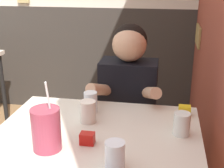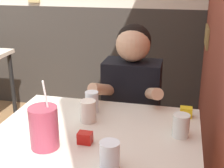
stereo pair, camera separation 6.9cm
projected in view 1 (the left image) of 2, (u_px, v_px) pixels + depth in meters
name	position (u px, v px, depth m)	size (l,w,h in m)	color
main_table	(94.00, 152.00, 1.38)	(0.93, 0.83, 0.74)	beige
person_seated	(128.00, 112.00, 1.94)	(0.42, 0.40, 1.15)	black
cocktail_pitcher	(46.00, 129.00, 1.25)	(0.12, 0.12, 0.30)	#99384C
glass_near_pitcher	(115.00, 155.00, 1.13)	(0.08, 0.08, 0.11)	silver
glass_center	(182.00, 124.00, 1.38)	(0.07, 0.07, 0.10)	silver
glass_far_side	(88.00, 112.00, 1.49)	(0.08, 0.08, 0.11)	silver
glass_by_brick	(91.00, 102.00, 1.60)	(0.07, 0.07, 0.11)	silver
condiment_ketchup	(87.00, 138.00, 1.31)	(0.06, 0.04, 0.05)	#B7140F
condiment_mustard	(184.00, 110.00, 1.57)	(0.06, 0.04, 0.05)	yellow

